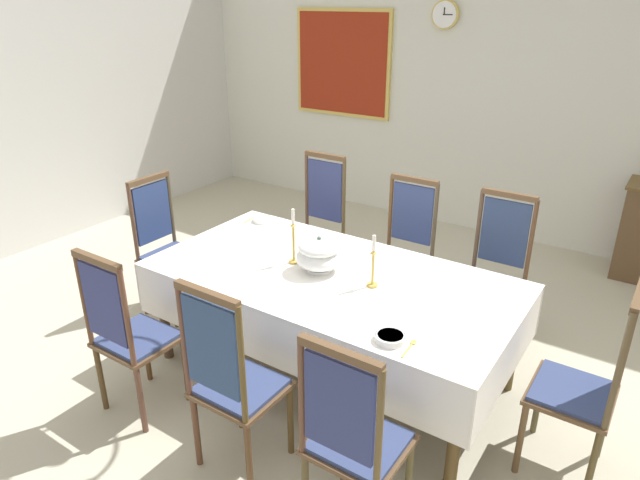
# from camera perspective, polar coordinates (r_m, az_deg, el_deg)

# --- Properties ---
(ground) EXTENTS (7.54, 6.07, 0.04)m
(ground) POSITION_cam_1_polar(r_m,az_deg,el_deg) (4.18, 2.01, -12.57)
(ground) COLOR #B9B39B
(back_wall) EXTENTS (7.54, 0.08, 3.29)m
(back_wall) POSITION_cam_1_polar(r_m,az_deg,el_deg) (6.26, 17.89, 15.11)
(back_wall) COLOR silver
(back_wall) RESTS_ON ground
(left_wall) EXTENTS (0.08, 6.07, 3.29)m
(left_wall) POSITION_cam_1_polar(r_m,az_deg,el_deg) (6.33, -29.38, 13.37)
(left_wall) COLOR silver
(left_wall) RESTS_ON ground
(dining_table) EXTENTS (2.38, 1.22, 0.77)m
(dining_table) POSITION_cam_1_polar(r_m,az_deg,el_deg) (3.71, 1.15, -4.48)
(dining_table) COLOR #4E3A27
(dining_table) RESTS_ON ground
(tablecloth) EXTENTS (2.40, 1.24, 0.37)m
(tablecloth) POSITION_cam_1_polar(r_m,az_deg,el_deg) (3.72, 1.15, -4.68)
(tablecloth) COLOR white
(tablecloth) RESTS_ON dining_table
(chair_south_a) EXTENTS (0.44, 0.42, 1.13)m
(chair_south_a) POSITION_cam_1_polar(r_m,az_deg,el_deg) (3.62, -18.95, -8.83)
(chair_south_a) COLOR brown
(chair_south_a) RESTS_ON ground
(chair_north_a) EXTENTS (0.44, 0.42, 1.21)m
(chair_north_a) POSITION_cam_1_polar(r_m,az_deg,el_deg) (4.93, -0.27, 1.69)
(chair_north_a) COLOR #4D412B
(chair_north_a) RESTS_ON ground
(chair_south_b) EXTENTS (0.44, 0.42, 1.18)m
(chair_south_b) POSITION_cam_1_polar(r_m,az_deg,el_deg) (3.07, -8.98, -13.74)
(chair_south_b) COLOR brown
(chair_south_b) RESTS_ON ground
(chair_north_b) EXTENTS (0.44, 0.42, 1.15)m
(chair_north_b) POSITION_cam_1_polar(r_m,az_deg,el_deg) (4.55, 8.50, -0.80)
(chair_north_b) COLOR brown
(chair_north_b) RESTS_ON ground
(chair_south_c) EXTENTS (0.44, 0.42, 1.14)m
(chair_south_c) POSITION_cam_1_polar(r_m,az_deg,el_deg) (2.73, 3.32, -19.35)
(chair_south_c) COLOR brown
(chair_south_c) RESTS_ON ground
(chair_north_c) EXTENTS (0.44, 0.42, 1.16)m
(chair_north_c) POSITION_cam_1_polar(r_m,az_deg,el_deg) (4.32, 17.33, -2.95)
(chair_north_c) COLOR brown
(chair_north_c) RESTS_ON ground
(chair_head_west) EXTENTS (0.42, 0.44, 1.14)m
(chair_head_west) POSITION_cam_1_polar(r_m,az_deg,el_deg) (4.73, -15.36, -0.47)
(chair_head_west) COLOR brown
(chair_head_west) RESTS_ON ground
(chair_head_east) EXTENTS (0.42, 0.44, 1.17)m
(chair_head_east) POSITION_cam_1_polar(r_m,az_deg,el_deg) (3.32, 25.67, -12.87)
(chair_head_east) COLOR brown
(chair_head_east) RESTS_ON ground
(soup_tureen) EXTENTS (0.31, 0.31, 0.24)m
(soup_tureen) POSITION_cam_1_polar(r_m,az_deg,el_deg) (3.67, -0.08, -1.43)
(soup_tureen) COLOR white
(soup_tureen) RESTS_ON tablecloth
(candlestick_west) EXTENTS (0.07, 0.07, 0.39)m
(candlestick_west) POSITION_cam_1_polar(r_m,az_deg,el_deg) (3.76, -2.71, -0.11)
(candlestick_west) COLOR gold
(candlestick_west) RESTS_ON tablecloth
(candlestick_east) EXTENTS (0.07, 0.07, 0.35)m
(candlestick_east) POSITION_cam_1_polar(r_m,az_deg,el_deg) (3.48, 5.41, -2.67)
(candlestick_east) COLOR gold
(candlestick_east) RESTS_ON tablecloth
(bowl_near_left) EXTENTS (0.16, 0.16, 0.03)m
(bowl_near_left) POSITION_cam_1_polar(r_m,az_deg,el_deg) (4.54, -5.86, 2.11)
(bowl_near_left) COLOR white
(bowl_near_left) RESTS_ON tablecloth
(bowl_near_right) EXTENTS (0.17, 0.17, 0.04)m
(bowl_near_right) POSITION_cam_1_polar(r_m,az_deg,el_deg) (3.01, 7.15, -9.77)
(bowl_near_right) COLOR white
(bowl_near_right) RESTS_ON tablecloth
(spoon_primary) EXTENTS (0.03, 0.18, 0.01)m
(spoon_primary) POSITION_cam_1_polar(r_m,az_deg,el_deg) (4.63, -6.71, 2.33)
(spoon_primary) COLOR gold
(spoon_primary) RESTS_ON tablecloth
(spoon_secondary) EXTENTS (0.03, 0.18, 0.01)m
(spoon_secondary) POSITION_cam_1_polar(r_m,az_deg,el_deg) (3.00, 9.31, -10.41)
(spoon_secondary) COLOR gold
(spoon_secondary) RESTS_ON tablecloth
(mounted_clock) EXTENTS (0.29, 0.06, 0.29)m
(mounted_clock) POSITION_cam_1_polar(r_m,az_deg,el_deg) (6.36, 12.61, 21.47)
(mounted_clock) COLOR #D1B251
(framed_painting) EXTENTS (1.28, 0.05, 1.22)m
(framed_painting) POSITION_cam_1_polar(r_m,az_deg,el_deg) (6.97, 2.29, 17.49)
(framed_painting) COLOR #D1B251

